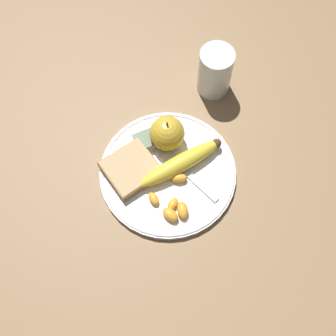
{
  "coord_description": "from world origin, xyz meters",
  "views": [
    {
      "loc": [
        0.14,
        0.32,
        0.85
      ],
      "look_at": [
        0.0,
        0.0,
        0.03
      ],
      "focal_mm": 50.0,
      "sensor_mm": 36.0,
      "label": 1
    }
  ],
  "objects_px": {
    "plate": "(168,173)",
    "apple": "(167,133)",
    "bread_slice": "(131,169)",
    "fork": "(179,166)",
    "juice_glass": "(215,72)",
    "jam_packet": "(146,141)",
    "banana": "(181,163)"
  },
  "relations": [
    {
      "from": "fork",
      "to": "jam_packet",
      "type": "distance_m",
      "value": 0.08
    },
    {
      "from": "banana",
      "to": "fork",
      "type": "relative_size",
      "value": 1.11
    },
    {
      "from": "jam_packet",
      "to": "plate",
      "type": "bearing_deg",
      "value": 100.86
    },
    {
      "from": "plate",
      "to": "apple",
      "type": "relative_size",
      "value": 3.42
    },
    {
      "from": "juice_glass",
      "to": "apple",
      "type": "distance_m",
      "value": 0.17
    },
    {
      "from": "banana",
      "to": "bread_slice",
      "type": "relative_size",
      "value": 1.65
    },
    {
      "from": "apple",
      "to": "plate",
      "type": "bearing_deg",
      "value": 67.5
    },
    {
      "from": "bread_slice",
      "to": "jam_packet",
      "type": "relative_size",
      "value": 2.37
    },
    {
      "from": "juice_glass",
      "to": "apple",
      "type": "relative_size",
      "value": 1.43
    },
    {
      "from": "apple",
      "to": "jam_packet",
      "type": "xyz_separation_m",
      "value": [
        0.04,
        -0.01,
        -0.02
      ]
    },
    {
      "from": "plate",
      "to": "apple",
      "type": "height_order",
      "value": "apple"
    },
    {
      "from": "apple",
      "to": "fork",
      "type": "bearing_deg",
      "value": 89.39
    },
    {
      "from": "plate",
      "to": "fork",
      "type": "relative_size",
      "value": 1.6
    },
    {
      "from": "plate",
      "to": "apple",
      "type": "xyz_separation_m",
      "value": [
        -0.03,
        -0.06,
        0.04
      ]
    },
    {
      "from": "juice_glass",
      "to": "banana",
      "type": "relative_size",
      "value": 0.6
    },
    {
      "from": "juice_glass",
      "to": "fork",
      "type": "bearing_deg",
      "value": 45.08
    },
    {
      "from": "plate",
      "to": "banana",
      "type": "distance_m",
      "value": 0.04
    },
    {
      "from": "apple",
      "to": "banana",
      "type": "height_order",
      "value": "apple"
    },
    {
      "from": "plate",
      "to": "bread_slice",
      "type": "height_order",
      "value": "bread_slice"
    },
    {
      "from": "apple",
      "to": "banana",
      "type": "bearing_deg",
      "value": 92.3
    },
    {
      "from": "jam_packet",
      "to": "apple",
      "type": "bearing_deg",
      "value": 162.04
    },
    {
      "from": "bread_slice",
      "to": "fork",
      "type": "height_order",
      "value": "bread_slice"
    },
    {
      "from": "juice_glass",
      "to": "jam_packet",
      "type": "relative_size",
      "value": 2.35
    },
    {
      "from": "juice_glass",
      "to": "bread_slice",
      "type": "relative_size",
      "value": 0.99
    },
    {
      "from": "fork",
      "to": "apple",
      "type": "bearing_deg",
      "value": -21.35
    },
    {
      "from": "juice_glass",
      "to": "bread_slice",
      "type": "distance_m",
      "value": 0.26
    },
    {
      "from": "juice_glass",
      "to": "banana",
      "type": "distance_m",
      "value": 0.21
    },
    {
      "from": "apple",
      "to": "bread_slice",
      "type": "relative_size",
      "value": 0.7
    },
    {
      "from": "banana",
      "to": "fork",
      "type": "distance_m",
      "value": 0.02
    },
    {
      "from": "plate",
      "to": "jam_packet",
      "type": "height_order",
      "value": "jam_packet"
    },
    {
      "from": "fork",
      "to": "bread_slice",
      "type": "bearing_deg",
      "value": 51.26
    },
    {
      "from": "bread_slice",
      "to": "juice_glass",
      "type": "bearing_deg",
      "value": -153.55
    }
  ]
}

